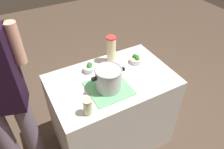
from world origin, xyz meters
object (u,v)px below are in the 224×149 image
lemonade_pitcher (111,49)px  mason_jar (88,107)px  broccoli_bowl_front (136,59)px  person_cook (2,99)px  broccoli_bowl_center (89,68)px  cooking_pot (109,79)px

lemonade_pitcher → mason_jar: bearing=47.1°
broccoli_bowl_front → person_cook: 1.18m
mason_jar → person_cook: 0.64m
lemonade_pitcher → broccoli_bowl_front: size_ratio=2.21×
broccoli_bowl_center → person_cook: 0.74m
cooking_pot → mason_jar: bearing=32.4°
cooking_pot → broccoli_bowl_center: cooking_pot is taller
cooking_pot → person_cook: 0.80m
lemonade_pitcher → broccoli_bowl_center: (0.24, 0.04, -0.10)m
broccoli_bowl_front → lemonade_pitcher: bearing=-33.8°
lemonade_pitcher → broccoli_bowl_front: lemonade_pitcher is taller
broccoli_bowl_front → person_cook: person_cook is taller
broccoli_bowl_front → broccoli_bowl_center: 0.45m
cooking_pot → person_cook: (0.78, -0.20, -0.03)m
cooking_pot → mason_jar: (0.25, 0.16, -0.04)m
lemonade_pitcher → broccoli_bowl_front: bearing=146.2°
mason_jar → broccoli_bowl_center: size_ratio=1.29×
mason_jar → broccoli_bowl_front: size_ratio=1.14×
mason_jar → broccoli_bowl_center: 0.49m
broccoli_bowl_front → broccoli_bowl_center: (0.44, -0.09, 0.00)m
broccoli_bowl_center → person_cook: size_ratio=0.06×
cooking_pot → person_cook: person_cook is taller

